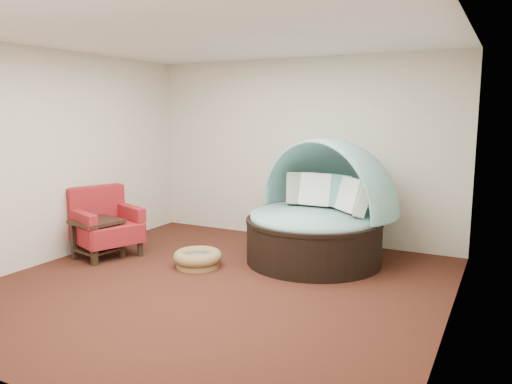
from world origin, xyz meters
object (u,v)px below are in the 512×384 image
at_px(canopy_daybed, 320,205).
at_px(pet_basket, 198,258).
at_px(red_armchair, 105,224).
at_px(side_table, 97,234).

xyz_separation_m(canopy_daybed, pet_basket, (-1.29, -1.00, -0.65)).
distance_m(pet_basket, red_armchair, 1.51).
bearing_deg(red_armchair, pet_basket, 26.20).
distance_m(canopy_daybed, side_table, 3.04).
bearing_deg(pet_basket, side_table, -167.19).
distance_m(red_armchair, side_table, 0.23).
distance_m(pet_basket, side_table, 1.47).
bearing_deg(canopy_daybed, red_armchair, -136.72).
relative_size(canopy_daybed, pet_basket, 3.59).
relative_size(pet_basket, red_armchair, 0.63).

